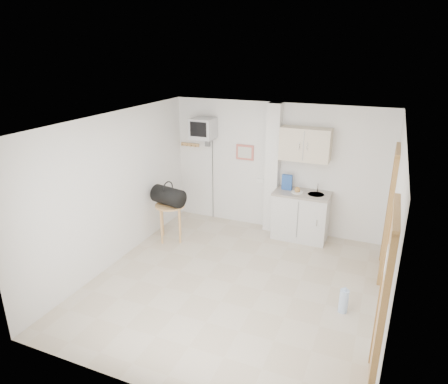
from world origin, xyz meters
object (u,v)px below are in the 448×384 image
at_px(round_table, 170,210).
at_px(duffel_bag, 168,196).
at_px(crt_television, 203,129).
at_px(water_bottle, 344,301).

height_order(round_table, duffel_bag, duffel_bag).
distance_m(crt_television, round_table, 1.72).
bearing_deg(duffel_bag, crt_television, 91.54).
height_order(crt_television, round_table, crt_television).
distance_m(round_table, water_bottle, 3.48).
xyz_separation_m(round_table, water_bottle, (3.29, -1.03, -0.42)).
bearing_deg(round_table, water_bottle, -17.35).
height_order(duffel_bag, water_bottle, duffel_bag).
bearing_deg(crt_television, duffel_bag, -101.73).
distance_m(crt_television, water_bottle, 4.12).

